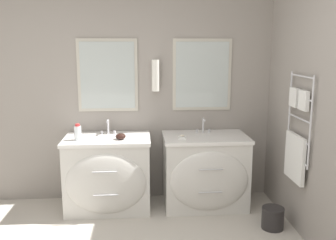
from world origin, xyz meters
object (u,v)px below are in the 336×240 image
Objects in this scene: vanity_right at (205,171)px; toiletry_bottle at (78,133)px; vanity_left at (108,174)px; amenity_bowl at (121,136)px; waste_bin at (273,217)px.

toiletry_bottle reaches higher than vanity_right.
vanity_right is at bearing 0.00° from vanity_left.
waste_bin is at bearing -18.74° from amenity_bowl.
toiletry_bottle reaches higher than vanity_left.
vanity_right is at bearing 2.55° from toiletry_bottle.
vanity_right is 5.34× the size of toiletry_bottle.
waste_bin is (0.59, -0.57, -0.30)m from vanity_right.
vanity_left reaches higher than waste_bin.
amenity_bowl is (0.15, -0.06, 0.43)m from vanity_left.
amenity_bowl is at bearing -21.12° from vanity_left.
vanity_right is 8.58× the size of amenity_bowl.
vanity_left is 5.34× the size of toiletry_bottle.
vanity_right is (1.08, 0.00, 0.00)m from vanity_left.
toiletry_bottle is at bearing -179.67° from amenity_bowl.
toiletry_bottle is 1.61× the size of amenity_bowl.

